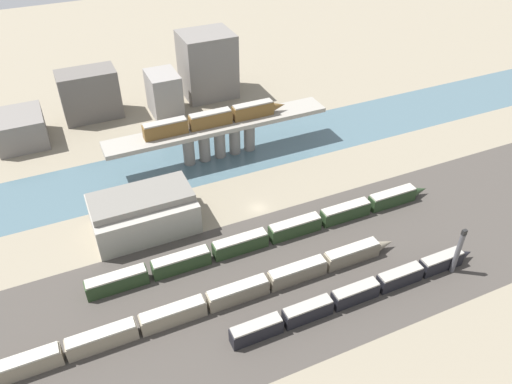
# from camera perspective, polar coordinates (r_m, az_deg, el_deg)

# --- Properties ---
(ground_plane) EXTENTS (400.00, 400.00, 0.00)m
(ground_plane) POSITION_cam_1_polar(r_m,az_deg,el_deg) (125.24, 0.22, -1.83)
(ground_plane) COLOR gray
(railbed_yard) EXTENTS (280.00, 42.00, 0.01)m
(railbed_yard) POSITION_cam_1_polar(r_m,az_deg,el_deg) (109.56, 5.49, -9.03)
(railbed_yard) COLOR #423D38
(railbed_yard) RESTS_ON ground
(river_water) EXTENTS (320.00, 23.04, 0.01)m
(river_water) POSITION_cam_1_polar(r_m,az_deg,el_deg) (145.11, -4.10, 4.15)
(river_water) COLOR #47606B
(river_water) RESTS_ON ground
(bridge) EXTENTS (63.79, 8.16, 10.50)m
(bridge) POSITION_cam_1_polar(r_m,az_deg,el_deg) (141.11, -4.23, 6.76)
(bridge) COLOR gray
(bridge) RESTS_ON ground
(train_on_bridge) EXTENTS (41.39, 2.83, 4.17)m
(train_on_bridge) POSITION_cam_1_polar(r_m,az_deg,el_deg) (138.42, -4.73, 8.41)
(train_on_bridge) COLOR brown
(train_on_bridge) RESTS_ON bridge
(train_yard_near) EXTENTS (57.39, 2.71, 3.72)m
(train_yard_near) POSITION_cam_1_polar(r_m,az_deg,el_deg) (104.81, 11.80, -11.13)
(train_yard_near) COLOR black
(train_yard_near) RESTS_ON ground
(train_yard_mid) EXTENTS (85.06, 2.85, 3.80)m
(train_yard_mid) POSITION_cam_1_polar(r_m,az_deg,el_deg) (101.42, -4.90, -12.32)
(train_yard_mid) COLOR gray
(train_yard_mid) RESTS_ON ground
(train_yard_far) EXTENTS (86.29, 2.90, 3.84)m
(train_yard_far) POSITION_cam_1_polar(r_m,az_deg,el_deg) (115.05, 2.08, -4.81)
(train_yard_far) COLOR #23381E
(train_yard_far) RESTS_ON ground
(warehouse_building) EXTENTS (23.54, 15.53, 9.68)m
(warehouse_building) POSITION_cam_1_polar(r_m,az_deg,el_deg) (119.78, -12.77, -2.21)
(warehouse_building) COLOR #9E998E
(warehouse_building) RESTS_ON ground
(signal_tower) EXTENTS (1.06, 1.06, 11.72)m
(signal_tower) POSITION_cam_1_polar(r_m,az_deg,el_deg) (113.41, 22.06, -6.37)
(signal_tower) COLOR #4C4C51
(signal_tower) RESTS_ON ground
(city_block_far_left) EXTENTS (13.93, 15.68, 9.11)m
(city_block_far_left) POSITION_cam_1_polar(r_m,az_deg,el_deg) (164.48, -25.32, 6.54)
(city_block_far_left) COLOR slate
(city_block_far_left) RESTS_ON ground
(city_block_left) EXTENTS (17.91, 10.21, 15.73)m
(city_block_left) POSITION_cam_1_polar(r_m,az_deg,el_deg) (170.08, -18.46, 10.54)
(city_block_left) COLOR #605B56
(city_block_left) RESTS_ON ground
(city_block_center) EXTENTS (9.35, 12.45, 13.90)m
(city_block_center) POSITION_cam_1_polar(r_m,az_deg,el_deg) (166.87, -10.45, 11.00)
(city_block_center) COLOR gray
(city_block_center) RESTS_ON ground
(city_block_right) EXTENTS (17.37, 14.97, 21.85)m
(city_block_right) POSITION_cam_1_polar(r_m,az_deg,el_deg) (176.20, -5.57, 14.29)
(city_block_right) COLOR slate
(city_block_right) RESTS_ON ground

